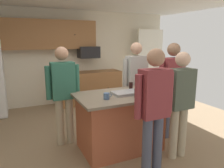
{
  "coord_description": "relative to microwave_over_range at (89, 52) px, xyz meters",
  "views": [
    {
      "loc": [
        -1.34,
        -3.25,
        1.81
      ],
      "look_at": [
        0.18,
        0.02,
        1.05
      ],
      "focal_mm": 34.2,
      "sensor_mm": 36.0,
      "label": 1
    }
  ],
  "objects": [
    {
      "name": "french_door_window_panel",
      "position": [
        2.0,
        -0.1,
        -0.35
      ],
      "size": [
        0.9,
        0.06,
        2.0
      ],
      "primitive_type": "cube",
      "color": "white",
      "rests_on": "ground"
    },
    {
      "name": "back_wall",
      "position": [
        -0.6,
        0.3,
        -0.15
      ],
      "size": [
        6.4,
        0.1,
        2.6
      ],
      "primitive_type": "cube",
      "color": "beige",
      "rests_on": "ground"
    },
    {
      "name": "person_elder_center",
      "position": [
        0.63,
        -2.78,
        -0.43
      ],
      "size": [
        0.57,
        0.23,
        1.75
      ],
      "rotation": [
        0.0,
        0.0,
        3.14
      ],
      "color": "#4C5166",
      "rests_on": "ground"
    },
    {
      "name": "mug_blue_stoneware",
      "position": [
        -0.72,
        -2.94,
        -0.47
      ],
      "size": [
        0.13,
        0.09,
        0.1
      ],
      "color": "#4C6B99",
      "rests_on": "kitchen_island"
    },
    {
      "name": "glass_short_whisky",
      "position": [
        0.02,
        -3.06,
        -0.43
      ],
      "size": [
        0.07,
        0.07,
        0.16
      ],
      "color": "black",
      "rests_on": "kitchen_island"
    },
    {
      "name": "person_guest_right",
      "position": [
        -1.21,
        -2.24,
        -0.47
      ],
      "size": [
        0.57,
        0.22,
        1.69
      ],
      "rotation": [
        0.0,
        0.0,
        -0.6
      ],
      "color": "tan",
      "rests_on": "ground"
    },
    {
      "name": "floor",
      "position": [
        -0.6,
        -2.5,
        -1.45
      ],
      "size": [
        7.04,
        7.04,
        0.0
      ],
      "primitive_type": "plane",
      "color": "#937A5B",
      "rests_on": "ground"
    },
    {
      "name": "glass_pilsner",
      "position": [
        -0.06,
        -2.51,
        -0.46
      ],
      "size": [
        0.07,
        0.07,
        0.12
      ],
      "color": "black",
      "rests_on": "kitchen_island"
    },
    {
      "name": "microwave_over_range",
      "position": [
        0.0,
        0.0,
        0.0
      ],
      "size": [
        0.56,
        0.4,
        0.32
      ],
      "primitive_type": "cube",
      "color": "black"
    },
    {
      "name": "tumbler_amber",
      "position": [
        -0.28,
        -3.06,
        -0.45
      ],
      "size": [
        0.06,
        0.06,
        0.14
      ],
      "color": "black",
      "rests_on": "kitchen_island"
    },
    {
      "name": "kitchen_island",
      "position": [
        -0.42,
        -2.78,
        -0.98
      ],
      "size": [
        1.4,
        0.95,
        0.93
      ],
      "color": "#AD5638",
      "rests_on": "ground"
    },
    {
      "name": "person_host_foreground",
      "position": [
        0.27,
        -3.4,
        -0.51
      ],
      "size": [
        0.57,
        0.22,
        1.64
      ],
      "rotation": [
        0.0,
        0.0,
        2.41
      ],
      "color": "tan",
      "rests_on": "ground"
    },
    {
      "name": "glass_dark_ale",
      "position": [
        -0.02,
        -2.86,
        -0.44
      ],
      "size": [
        0.06,
        0.06,
        0.15
      ],
      "color": "black",
      "rests_on": "kitchen_island"
    },
    {
      "name": "serving_tray",
      "position": [
        -0.32,
        -2.8,
        -0.49
      ],
      "size": [
        0.44,
        0.3,
        0.04
      ],
      "color": "#B7B7BC",
      "rests_on": "kitchen_island"
    },
    {
      "name": "cabinet_run_lower",
      "position": [
        0.0,
        -0.02,
        -1.0
      ],
      "size": [
        1.8,
        0.63,
        0.9
      ],
      "color": "#936038",
      "rests_on": "ground"
    },
    {
      "name": "person_guest_by_door",
      "position": [
        -0.35,
        -3.6,
        -0.46
      ],
      "size": [
        0.57,
        0.22,
        1.7
      ],
      "rotation": [
        0.0,
        0.0,
        1.66
      ],
      "color": "#4C5166",
      "rests_on": "ground"
    },
    {
      "name": "glass_stout_tall",
      "position": [
        -0.03,
        -2.7,
        -0.45
      ],
      "size": [
        0.06,
        0.06,
        0.14
      ],
      "color": "black",
      "rests_on": "kitchen_island"
    },
    {
      "name": "cabinet_run_upper",
      "position": [
        -1.0,
        0.1,
        0.48
      ],
      "size": [
        2.4,
        0.38,
        0.75
      ],
      "color": "#936038"
    },
    {
      "name": "person_guest_left",
      "position": [
        0.25,
        -2.15,
        -0.43
      ],
      "size": [
        0.57,
        0.23,
        1.75
      ],
      "rotation": [
        0.0,
        0.0,
        -2.39
      ],
      "color": "tan",
      "rests_on": "ground"
    }
  ]
}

